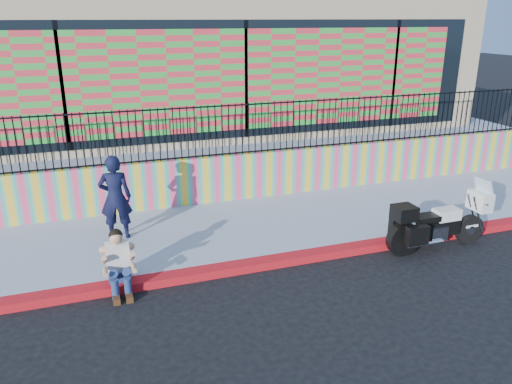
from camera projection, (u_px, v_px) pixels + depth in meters
name	position (u px, v px, depth m)	size (l,w,h in m)	color
ground	(314.00, 259.00, 9.40)	(90.00, 90.00, 0.00)	black
red_curb	(314.00, 255.00, 9.38)	(16.00, 0.30, 0.15)	#AE140C
sidewalk	(282.00, 223.00, 10.85)	(16.00, 3.00, 0.15)	#9097AD
mural_wall	(258.00, 175.00, 12.07)	(16.00, 0.20, 1.10)	#FF4372
metal_fence	(258.00, 128.00, 11.69)	(15.80, 0.04, 1.20)	black
elevated_platform	(208.00, 134.00, 16.64)	(16.00, 10.00, 1.25)	#9097AD
storefront_building	(206.00, 53.00, 15.58)	(14.00, 8.06, 4.00)	tan
police_motorcycle	(437.00, 222.00, 9.62)	(2.14, 0.71, 1.33)	black
police_officer	(115.00, 197.00, 9.67)	(0.62, 0.41, 1.69)	black
seated_man	(119.00, 269.00, 8.09)	(0.54, 0.71, 1.06)	navy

